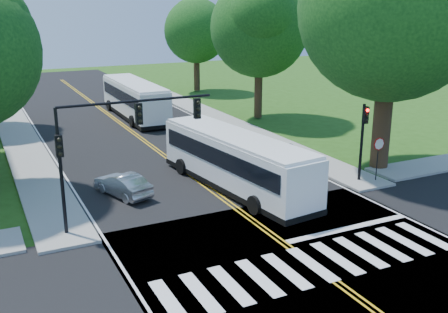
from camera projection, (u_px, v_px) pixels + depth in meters
ground at (305, 259)px, 21.06m from camera, size 140.00×140.00×0.00m
road at (157, 150)px, 36.56m from camera, size 14.00×96.00×0.01m
cross_road at (305, 259)px, 21.05m from camera, size 60.00×12.00×0.01m
center_line at (140, 138)px, 40.00m from camera, size 0.36×70.00×0.01m
edge_line_w at (48, 148)px, 37.13m from camera, size 0.12×70.00×0.01m
edge_line_e at (220, 128)px, 42.88m from camera, size 0.12×70.00×0.01m
crosswalk at (312, 264)px, 20.62m from camera, size 12.60×3.00×0.01m
stop_bar at (348, 228)px, 23.91m from camera, size 6.60×0.40×0.01m
sidewalk_nw at (21, 140)px, 39.07m from camera, size 2.60×40.00×0.15m
sidewalk_ne at (221, 119)px, 46.08m from camera, size 2.60×40.00×0.15m
tree_ne_big at (392, 8)px, 29.88m from camera, size 10.80×10.80×14.91m
tree_east_mid at (259, 28)px, 44.37m from camera, size 8.40×8.40×11.93m
tree_east_far at (196, 31)px, 58.86m from camera, size 7.20×7.20×10.34m
signal_nw at (114, 134)px, 22.89m from camera, size 7.15×0.46×5.66m
signal_ne at (363, 132)px, 29.23m from camera, size 0.30×0.46×4.40m
stop_sign at (379, 149)px, 29.43m from camera, size 0.76×0.08×2.53m
bus_lead at (235, 160)px, 28.61m from camera, size 3.96×12.03×3.06m
bus_follow at (135, 99)px, 46.67m from camera, size 3.09×12.39×3.20m
hatchback at (123, 185)px, 27.79m from camera, size 2.45×3.97×1.24m
suv at (281, 155)px, 32.85m from camera, size 2.81×5.43×1.46m
dark_sedan at (237, 136)px, 37.83m from camera, size 2.02×4.41×1.25m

